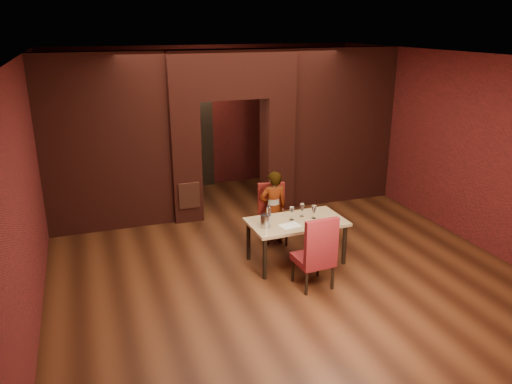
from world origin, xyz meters
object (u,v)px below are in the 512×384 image
person_seated (273,208)px  wine_glass_a (292,214)px  water_bottle (269,214)px  wine_glass_c (314,212)px  potted_plant (318,226)px  wine_bucket (266,221)px  chair_far (273,215)px  dining_table (296,241)px  chair_near (313,251)px  wine_glass_b (302,210)px

person_seated → wine_glass_a: bearing=95.1°
person_seated → water_bottle: (-0.35, -0.70, 0.19)m
wine_glass_c → potted_plant: size_ratio=0.58×
wine_bucket → water_bottle: (0.11, 0.16, 0.04)m
chair_far → wine_bucket: bearing=-108.3°
water_bottle → wine_glass_a: bearing=-3.0°
chair_far → wine_glass_c: bearing=-56.2°
dining_table → chair_near: (-0.08, -0.79, 0.20)m
wine_glass_c → chair_far: bearing=114.1°
wine_glass_b → water_bottle: size_ratio=0.75×
wine_glass_b → wine_bucket: 0.74m
water_bottle → chair_near: bearing=-67.4°
wine_glass_a → wine_glass_b: (0.22, 0.08, -0.00)m
chair_near → wine_glass_a: (0.02, 0.84, 0.26)m
wine_glass_b → potted_plant: 1.14m
dining_table → chair_near: 0.82m
wine_glass_b → potted_plant: (0.65, 0.68, -0.63)m
chair_near → wine_bucket: chair_near is taller
dining_table → wine_bucket: (-0.55, -0.08, 0.45)m
dining_table → person_seated: 0.84m
dining_table → water_bottle: size_ratio=5.36×
person_seated → potted_plant: bearing=-174.3°
person_seated → wine_glass_b: 0.70m
chair_near → wine_glass_c: bearing=-119.1°
chair_far → person_seated: size_ratio=0.79×
person_seated → wine_glass_a: size_ratio=6.10×
wine_bucket → water_bottle: 0.20m
dining_table → person_seated: person_seated is taller
chair_near → wine_glass_a: size_ratio=5.19×
dining_table → wine_glass_c: bearing=-2.3°
wine_glass_b → wine_glass_c: (0.14, -0.14, 0.00)m
wine_glass_b → wine_glass_c: 0.20m
wine_glass_a → wine_glass_b: bearing=21.3°
chair_far → potted_plant: chair_far is taller
chair_far → chair_near: size_ratio=0.92×
dining_table → chair_far: bearing=93.3°
chair_near → dining_table: bearing=-99.4°
wine_glass_c → chair_near: bearing=-115.7°
wine_glass_a → wine_glass_c: 0.36m
wine_glass_a → wine_glass_b: size_ratio=1.01×
wine_glass_a → wine_bucket: size_ratio=1.08×
wine_glass_b → person_seated: bearing=111.0°
chair_far → water_bottle: size_ratio=3.65×
wine_bucket → chair_far: bearing=62.0°
chair_near → water_bottle: chair_near is taller
person_seated → wine_glass_a: person_seated is taller
wine_glass_c → wine_bucket: size_ratio=1.07×
wine_bucket → wine_glass_a: bearing=15.8°
dining_table → wine_glass_a: 0.47m
wine_glass_c → water_bottle: size_ratio=0.76×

